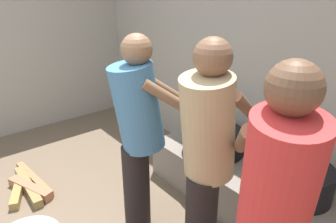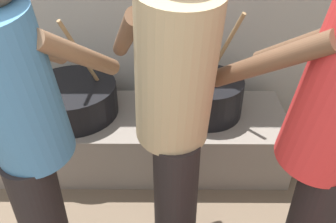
# 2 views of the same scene
# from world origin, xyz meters

# --- Properties ---
(block_enclosure_rear) EXTENTS (5.36, 0.20, 2.31)m
(block_enclosure_rear) POSITION_xyz_m (0.00, 2.62, 1.15)
(block_enclosure_rear) COLOR #9E998E
(block_enclosure_rear) RESTS_ON ground_plane
(hearth_ledge) EXTENTS (1.89, 0.60, 0.37)m
(hearth_ledge) POSITION_xyz_m (0.31, 2.10, 0.19)
(hearth_ledge) COLOR slate
(hearth_ledge) RESTS_ON ground_plane
(cooking_pot_main) EXTENTS (0.57, 0.57, 0.65)m
(cooking_pot_main) POSITION_xyz_m (-0.11, 2.12, 0.48)
(cooking_pot_main) COLOR black
(cooking_pot_main) RESTS_ON hearth_ledge
(cooking_pot_secondary) EXTENTS (0.46, 0.46, 0.69)m
(cooking_pot_secondary) POSITION_xyz_m (0.74, 2.13, 0.49)
(cooking_pot_secondary) COLOR black
(cooking_pot_secondary) RESTS_ON hearth_ledge
(cook_in_blue_shirt) EXTENTS (0.54, 0.72, 1.54)m
(cook_in_blue_shirt) POSITION_xyz_m (-0.04, 1.26, 0.88)
(cook_in_blue_shirt) COLOR black
(cook_in_blue_shirt) RESTS_ON ground_plane
(cook_in_tan_shirt) EXTENTS (0.49, 0.72, 1.58)m
(cook_in_tan_shirt) POSITION_xyz_m (0.53, 1.37, 0.90)
(cook_in_tan_shirt) COLOR black
(cook_in_tan_shirt) RESTS_ON ground_plane
(cook_in_red_shirt) EXTENTS (0.67, 0.71, 1.58)m
(cook_in_red_shirt) POSITION_xyz_m (1.08, 1.21, 0.91)
(cook_in_red_shirt) COLOR black
(cook_in_red_shirt) RESTS_ON ground_plane
(firewood_pile) EXTENTS (0.81, 0.37, 0.08)m
(firewood_pile) POSITION_xyz_m (-1.13, 0.70, 0.04)
(firewood_pile) COLOR olive
(firewood_pile) RESTS_ON ground_plane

